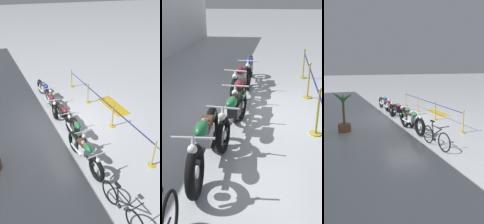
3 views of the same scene
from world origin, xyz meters
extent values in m
plane|color=#B2B7BC|center=(0.00, 0.00, 0.00)|extent=(120.00, 120.00, 0.00)
torus|color=black|center=(-3.37, 0.69, 0.41)|extent=(0.82, 0.20, 0.81)
torus|color=black|center=(-1.88, 0.79, 0.41)|extent=(0.82, 0.20, 0.81)
cylinder|color=silver|center=(-3.37, 0.69, 0.41)|extent=(0.19, 0.09, 0.19)
cylinder|color=silver|center=(-1.88, 0.79, 0.41)|extent=(0.19, 0.09, 0.19)
cylinder|color=silver|center=(-3.46, 0.68, 0.69)|extent=(0.31, 0.08, 0.59)
cube|color=silver|center=(-2.58, 0.74, 0.57)|extent=(0.37, 0.25, 0.26)
cylinder|color=silver|center=(-2.62, 0.74, 0.77)|extent=(0.19, 0.12, 0.24)
cylinder|color=silver|center=(-2.54, 0.75, 0.77)|extent=(0.19, 0.12, 0.24)
cylinder|color=silver|center=(-2.29, 0.90, 0.43)|extent=(0.70, 0.12, 0.07)
cube|color=black|center=(-2.63, 0.74, 0.43)|extent=(1.20, 0.15, 0.06)
ellipsoid|color=#1E6B38|center=(-2.81, 0.73, 0.83)|extent=(0.47, 0.25, 0.22)
cube|color=#4C2D19|center=(-2.45, 0.75, 0.79)|extent=(0.41, 0.23, 0.09)
cube|color=#1E6B38|center=(-1.93, 0.79, 0.69)|extent=(0.33, 0.18, 0.08)
cylinder|color=silver|center=(-3.35, 0.69, 0.96)|extent=(0.08, 0.62, 0.04)
sphere|color=silver|center=(-3.43, 0.68, 0.82)|extent=(0.14, 0.14, 0.14)
torus|color=black|center=(-2.07, 0.53, 0.35)|extent=(0.71, 0.17, 0.71)
torus|color=black|center=(-0.46, 0.40, 0.35)|extent=(0.71, 0.17, 0.71)
cylinder|color=silver|center=(-2.07, 0.53, 0.35)|extent=(0.17, 0.09, 0.17)
cylinder|color=silver|center=(-0.46, 0.40, 0.35)|extent=(0.17, 0.09, 0.17)
cylinder|color=silver|center=(-2.16, 0.54, 0.64)|extent=(0.31, 0.08, 0.59)
cube|color=#2D2D30|center=(-1.22, 0.46, 0.51)|extent=(0.38, 0.25, 0.26)
cylinder|color=#2D2D30|center=(-1.26, 0.47, 0.71)|extent=(0.19, 0.12, 0.24)
cylinder|color=#2D2D30|center=(-1.17, 0.46, 0.71)|extent=(0.19, 0.12, 0.24)
cylinder|color=silver|center=(-0.90, 0.58, 0.37)|extent=(0.70, 0.13, 0.07)
cube|color=#47474C|center=(-1.26, 0.47, 0.37)|extent=(1.30, 0.16, 0.06)
ellipsoid|color=#1E6B38|center=(-1.44, 0.48, 0.77)|extent=(0.48, 0.26, 0.22)
cube|color=black|center=(-1.09, 0.45, 0.73)|extent=(0.41, 0.23, 0.09)
cube|color=#1E6B38|center=(-0.51, 0.41, 0.61)|extent=(0.33, 0.19, 0.08)
cylinder|color=silver|center=(-2.05, 0.53, 0.90)|extent=(0.09, 0.62, 0.04)
sphere|color=silver|center=(-2.13, 0.54, 0.76)|extent=(0.14, 0.14, 0.14)
torus|color=black|center=(-0.70, 0.52, 0.34)|extent=(0.68, 0.11, 0.68)
torus|color=black|center=(0.71, 0.53, 0.34)|extent=(0.68, 0.11, 0.68)
cylinder|color=silver|center=(-0.70, 0.52, 0.34)|extent=(0.16, 0.08, 0.16)
cylinder|color=silver|center=(0.71, 0.53, 0.34)|extent=(0.16, 0.08, 0.16)
cylinder|color=silver|center=(-0.79, 0.52, 0.62)|extent=(0.30, 0.06, 0.59)
cube|color=#2D2D30|center=(0.06, 0.53, 0.50)|extent=(0.36, 0.22, 0.26)
cylinder|color=#2D2D30|center=(0.01, 0.53, 0.70)|extent=(0.18, 0.11, 0.24)
cylinder|color=#2D2D30|center=(0.10, 0.53, 0.70)|extent=(0.18, 0.11, 0.24)
cylinder|color=silver|center=(0.35, 0.67, 0.36)|extent=(0.70, 0.07, 0.07)
cube|color=black|center=(0.01, 0.53, 0.36)|extent=(1.12, 0.06, 0.06)
ellipsoid|color=maroon|center=(-0.17, 0.52, 0.76)|extent=(0.46, 0.22, 0.22)
cube|color=black|center=(0.19, 0.53, 0.72)|extent=(0.40, 0.20, 0.09)
cube|color=maroon|center=(0.66, 0.53, 0.58)|extent=(0.32, 0.16, 0.08)
cylinder|color=silver|center=(-0.68, 0.52, 0.89)|extent=(0.04, 0.62, 0.04)
sphere|color=silver|center=(-0.76, 0.52, 0.75)|extent=(0.14, 0.14, 0.14)
torus|color=black|center=(0.56, 0.72, 0.37)|extent=(0.75, 0.20, 0.74)
torus|color=black|center=(2.10, 0.57, 0.37)|extent=(0.75, 0.20, 0.74)
cylinder|color=silver|center=(0.56, 0.72, 0.37)|extent=(0.18, 0.10, 0.17)
cylinder|color=silver|center=(2.10, 0.57, 0.37)|extent=(0.18, 0.10, 0.17)
cylinder|color=silver|center=(0.47, 0.73, 0.65)|extent=(0.31, 0.09, 0.59)
cube|color=silver|center=(1.38, 0.64, 0.53)|extent=(0.38, 0.25, 0.26)
cylinder|color=silver|center=(1.34, 0.65, 0.73)|extent=(0.19, 0.13, 0.24)
cylinder|color=silver|center=(1.42, 0.64, 0.73)|extent=(0.19, 0.13, 0.24)
cylinder|color=silver|center=(1.69, 0.75, 0.39)|extent=(0.70, 0.14, 0.07)
cube|color=#47474C|center=(1.33, 0.65, 0.39)|extent=(1.24, 0.18, 0.06)
ellipsoid|color=maroon|center=(1.15, 0.67, 0.79)|extent=(0.48, 0.26, 0.22)
cube|color=black|center=(1.51, 0.63, 0.75)|extent=(0.42, 0.24, 0.09)
cube|color=maroon|center=(2.05, 0.58, 0.63)|extent=(0.33, 0.19, 0.08)
cylinder|color=silver|center=(0.58, 0.72, 0.92)|extent=(0.10, 0.62, 0.04)
sphere|color=silver|center=(0.50, 0.73, 0.78)|extent=(0.14, 0.14, 0.14)
torus|color=black|center=(1.78, 0.53, 0.38)|extent=(0.77, 0.15, 0.76)
torus|color=black|center=(3.43, 0.61, 0.38)|extent=(0.77, 0.15, 0.76)
cylinder|color=silver|center=(1.78, 0.53, 0.38)|extent=(0.18, 0.09, 0.18)
cylinder|color=silver|center=(3.43, 0.61, 0.38)|extent=(0.18, 0.09, 0.18)
cylinder|color=silver|center=(1.69, 0.52, 0.66)|extent=(0.31, 0.07, 0.59)
cube|color=silver|center=(2.66, 0.57, 0.54)|extent=(0.37, 0.24, 0.26)
cylinder|color=silver|center=(2.62, 0.57, 0.74)|extent=(0.18, 0.12, 0.24)
cylinder|color=silver|center=(2.70, 0.57, 0.74)|extent=(0.18, 0.12, 0.24)
cylinder|color=silver|center=(2.95, 0.72, 0.40)|extent=(0.70, 0.10, 0.07)
cube|color=#ADAFB5|center=(2.61, 0.57, 0.40)|extent=(1.32, 0.12, 0.06)
ellipsoid|color=navy|center=(2.43, 0.56, 0.80)|extent=(0.47, 0.24, 0.22)
cube|color=#4C2D19|center=(2.79, 0.58, 0.76)|extent=(0.41, 0.22, 0.09)
cube|color=navy|center=(3.38, 0.60, 0.66)|extent=(0.33, 0.18, 0.08)
cylinder|color=silver|center=(1.80, 0.53, 0.93)|extent=(0.07, 0.62, 0.04)
sphere|color=silver|center=(1.72, 0.52, 0.79)|extent=(0.14, 0.14, 0.14)
torus|color=black|center=(-5.27, 0.63, 0.34)|extent=(0.69, 0.12, 0.69)
torus|color=black|center=(-4.25, 0.74, 0.34)|extent=(0.69, 0.12, 0.69)
cylinder|color=black|center=(-4.81, 0.68, 0.56)|extent=(0.60, 0.10, 0.43)
cylinder|color=black|center=(-4.76, 0.68, 0.76)|extent=(0.55, 0.09, 0.04)
cylinder|color=black|center=(-4.56, 0.70, 0.64)|extent=(0.15, 0.05, 0.55)
cube|color=black|center=(-4.52, 0.71, 0.92)|extent=(0.19, 0.10, 0.05)
cylinder|color=black|center=(-4.46, 0.71, 0.34)|extent=(0.46, 0.08, 0.03)
cylinder|color=black|center=(-5.21, 0.63, 0.86)|extent=(0.08, 0.48, 0.03)
cylinder|color=black|center=(-4.68, 0.69, 0.26)|extent=(0.12, 0.06, 0.12)
cylinder|color=brown|center=(-1.59, 3.61, 0.17)|extent=(0.57, 0.57, 0.34)
cylinder|color=brown|center=(-1.59, 3.61, 0.89)|extent=(0.10, 0.10, 1.09)
cone|color=#337F38|center=(-1.37, 3.59, 1.54)|extent=(0.57, 0.21, 0.38)
cone|color=#337F38|center=(-1.46, 3.73, 1.56)|extent=(0.44, 0.42, 0.47)
cone|color=#337F38|center=(-1.68, 3.84, 1.63)|extent=(0.35, 0.63, 0.60)
cone|color=#337F38|center=(-1.78, 3.75, 1.58)|extent=(0.55, 0.47, 0.52)
cone|color=#337F38|center=(-1.83, 3.54, 1.54)|extent=(0.62, 0.35, 0.42)
cone|color=#337F38|center=(-1.61, 3.42, 1.55)|extent=(0.19, 0.52, 0.41)
cone|color=#337F38|center=(-1.42, 3.42, 1.54)|extent=(0.47, 0.58, 0.47)
cylinder|color=gold|center=(-3.63, -1.29, 0.01)|extent=(0.28, 0.28, 0.03)
cylinder|color=gold|center=(-3.63, -1.29, 0.50)|extent=(0.05, 0.05, 0.95)
sphere|color=gold|center=(-3.63, -1.29, 1.01)|extent=(0.08, 0.08, 0.08)
cylinder|color=navy|center=(-2.35, -1.29, 0.88)|extent=(2.46, 0.04, 0.04)
cylinder|color=navy|center=(0.11, -1.29, 0.88)|extent=(2.28, 0.04, 0.04)
cylinder|color=navy|center=(2.39, -1.29, 0.88)|extent=(2.09, 0.04, 0.04)
cylinder|color=gold|center=(-1.07, -1.29, 0.01)|extent=(0.28, 0.28, 0.03)
cylinder|color=gold|center=(-1.07, -1.29, 0.50)|extent=(0.05, 0.05, 0.95)
sphere|color=gold|center=(-1.07, -1.29, 1.01)|extent=(0.08, 0.08, 0.08)
cylinder|color=gold|center=(1.30, -1.29, 0.01)|extent=(0.28, 0.28, 0.03)
cylinder|color=gold|center=(1.30, -1.29, 0.50)|extent=(0.05, 0.05, 0.95)
sphere|color=gold|center=(1.30, -1.29, 1.01)|extent=(0.08, 0.08, 0.08)
cylinder|color=gold|center=(3.47, -1.29, 0.01)|extent=(0.28, 0.28, 0.03)
cylinder|color=gold|center=(3.47, -1.29, 0.50)|extent=(0.05, 0.05, 0.95)
sphere|color=gold|center=(3.47, -1.29, 1.01)|extent=(0.08, 0.08, 0.08)
cube|color=#B78E19|center=(0.48, -2.32, 0.00)|extent=(2.07, 0.74, 0.01)
camera|label=1|loc=(-7.60, 3.14, 5.37)|focal=35.00mm
camera|label=2|loc=(-6.68, -0.46, 2.78)|focal=45.00mm
camera|label=3|loc=(-11.45, 4.40, 2.92)|focal=35.00mm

